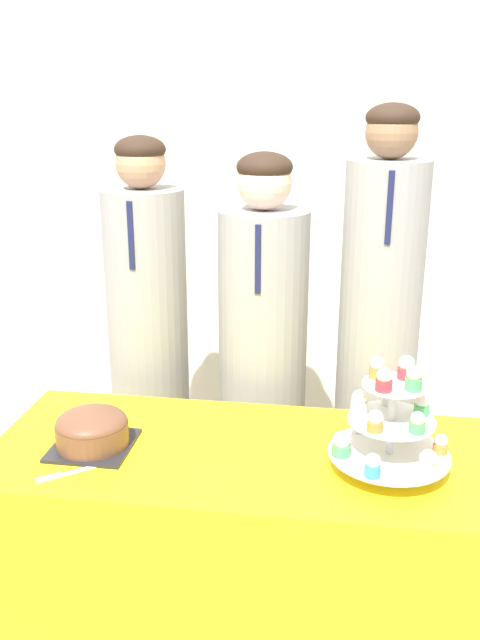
% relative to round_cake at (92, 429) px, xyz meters
% --- Properties ---
extents(wall_back, '(9.00, 0.06, 2.70)m').
position_rel_round_cake_xyz_m(wall_back, '(0.41, 1.35, 0.59)').
color(wall_back, beige).
rests_on(wall_back, ground_plane).
extents(table, '(1.39, 0.60, 0.71)m').
position_rel_round_cake_xyz_m(table, '(0.41, 0.05, -0.41)').
color(table, yellow).
rests_on(table, ground_plane).
extents(round_cake, '(0.22, 0.22, 0.11)m').
position_rel_round_cake_xyz_m(round_cake, '(0.00, 0.00, 0.00)').
color(round_cake, '#232328').
rests_on(round_cake, table).
extents(cake_knife, '(0.19, 0.15, 0.01)m').
position_rel_round_cake_xyz_m(cake_knife, '(-0.02, -0.15, -0.05)').
color(cake_knife, silver).
rests_on(cake_knife, table).
extents(cupcake_stand, '(0.31, 0.31, 0.30)m').
position_rel_round_cake_xyz_m(cupcake_stand, '(0.80, -0.00, 0.08)').
color(cupcake_stand, silver).
rests_on(cupcake_stand, table).
extents(student_0, '(0.28, 0.29, 1.51)m').
position_rel_round_cake_xyz_m(student_0, '(-0.01, 0.61, -0.04)').
color(student_0, '#939399').
rests_on(student_0, ground_plane).
extents(student_1, '(0.31, 0.31, 1.46)m').
position_rel_round_cake_xyz_m(student_1, '(0.40, 0.61, -0.07)').
color(student_1, '#939399').
rests_on(student_1, ground_plane).
extents(student_2, '(0.27, 0.27, 1.61)m').
position_rel_round_cake_xyz_m(student_2, '(0.79, 0.61, 0.01)').
color(student_2, '#939399').
rests_on(student_2, ground_plane).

